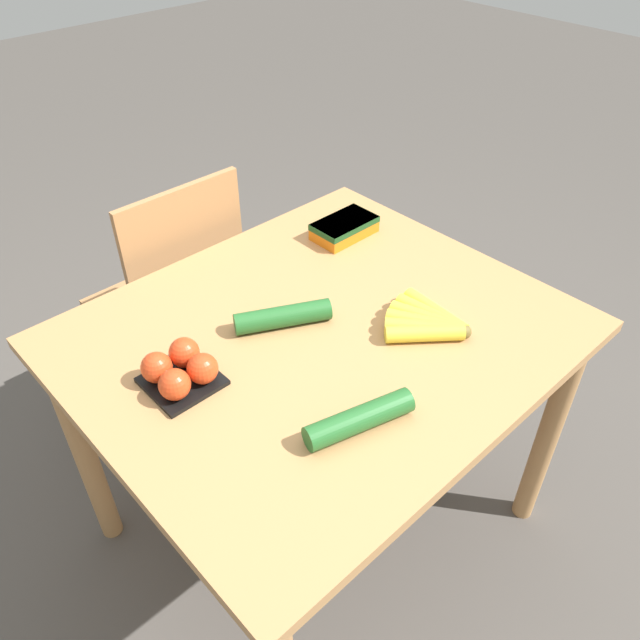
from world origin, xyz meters
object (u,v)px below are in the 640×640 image
(tomato_pack, at_px, (180,370))
(cucumber_far, at_px, (283,317))
(carrot_bag, at_px, (344,227))
(cucumber_near, at_px, (359,419))
(chair, at_px, (176,303))
(banana_bunch, at_px, (429,322))

(tomato_pack, xyz_separation_m, cucumber_far, (0.28, 0.00, -0.01))
(tomato_pack, bearing_deg, carrot_bag, 15.66)
(cucumber_near, bearing_deg, chair, 81.72)
(chair, xyz_separation_m, banana_bunch, (0.20, -0.84, 0.31))
(carrot_bag, bearing_deg, banana_bunch, -109.30)
(cucumber_near, bearing_deg, banana_bunch, 16.78)
(cucumber_near, bearing_deg, cucumber_far, 74.16)
(banana_bunch, relative_size, tomato_pack, 1.36)
(chair, xyz_separation_m, tomato_pack, (-0.32, -0.60, 0.33))
(banana_bunch, xyz_separation_m, carrot_bag, (0.15, 0.43, 0.01))
(tomato_pack, distance_m, carrot_bag, 0.70)
(tomato_pack, relative_size, cucumber_near, 0.63)
(banana_bunch, relative_size, carrot_bag, 1.10)
(chair, xyz_separation_m, cucumber_far, (-0.04, -0.60, 0.32))
(chair, bearing_deg, cucumber_far, 86.19)
(carrot_bag, bearing_deg, cucumber_far, -154.25)
(tomato_pack, xyz_separation_m, carrot_bag, (0.67, 0.19, -0.01))
(cucumber_far, bearing_deg, chair, 86.21)
(chair, relative_size, cucumber_far, 4.15)
(chair, distance_m, cucumber_near, 1.00)
(tomato_pack, relative_size, cucumber_far, 0.65)
(chair, height_order, carrot_bag, chair)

